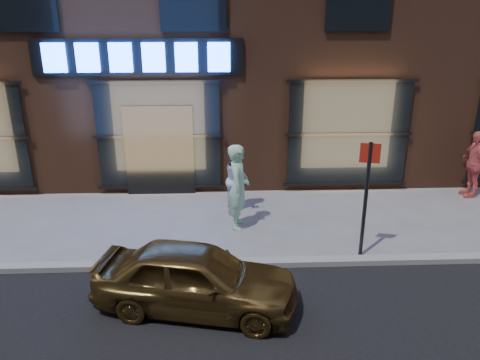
% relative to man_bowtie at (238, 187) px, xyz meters
% --- Properties ---
extents(ground, '(90.00, 90.00, 0.00)m').
position_rel_man_bowtie_xyz_m(ground, '(-1.99, -1.76, -0.98)').
color(ground, slate).
rests_on(ground, ground).
extents(curb, '(60.00, 0.25, 0.12)m').
position_rel_man_bowtie_xyz_m(curb, '(-1.99, -1.76, -0.92)').
color(curb, gray).
rests_on(curb, ground).
extents(man_bowtie, '(0.58, 0.78, 1.96)m').
position_rel_man_bowtie_xyz_m(man_bowtie, '(0.00, 0.00, 0.00)').
color(man_bowtie, '#A2D5AD').
rests_on(man_bowtie, ground).
extents(man_cap, '(0.72, 0.87, 1.60)m').
position_rel_man_bowtie_xyz_m(man_cap, '(0.03, 0.99, -0.18)').
color(man_cap, silver).
rests_on(man_cap, ground).
extents(passerby, '(0.47, 1.05, 1.77)m').
position_rel_man_bowtie_xyz_m(passerby, '(6.25, 1.65, -0.09)').
color(passerby, '#DE5F5B').
rests_on(passerby, ground).
extents(gold_sedan, '(3.56, 2.03, 1.14)m').
position_rel_man_bowtie_xyz_m(gold_sedan, '(-0.82, -3.08, -0.41)').
color(gold_sedan, brown).
rests_on(gold_sedan, ground).
extents(sign_post, '(0.38, 0.12, 2.38)m').
position_rel_man_bowtie_xyz_m(sign_post, '(2.42, -1.46, 0.46)').
color(sign_post, '#262628').
rests_on(sign_post, ground).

